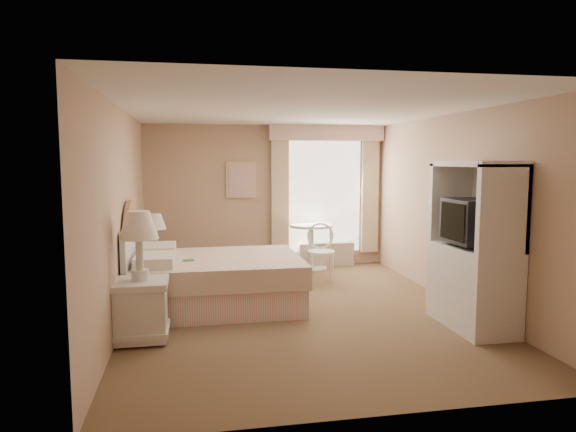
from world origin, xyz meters
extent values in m
cube|color=brown|center=(0.00, 0.00, 0.00)|extent=(4.20, 5.50, 0.01)
cube|color=silver|center=(0.00, 0.00, 2.50)|extent=(4.20, 5.50, 0.01)
cube|color=tan|center=(0.00, 2.75, 1.25)|extent=(4.20, 0.01, 2.50)
cube|color=tan|center=(0.00, -2.75, 1.25)|extent=(4.20, 0.01, 2.50)
cube|color=tan|center=(-2.10, 0.00, 1.25)|extent=(0.01, 5.50, 2.50)
cube|color=tan|center=(2.10, 0.00, 1.25)|extent=(0.01, 5.50, 2.50)
cube|color=white|center=(1.05, 2.72, 1.25)|extent=(1.30, 0.02, 2.00)
cube|color=beige|center=(0.22, 2.67, 1.25)|extent=(0.30, 0.08, 2.05)
cube|color=beige|center=(1.88, 2.67, 1.25)|extent=(0.30, 0.08, 2.05)
cube|color=#D8908C|center=(1.05, 2.63, 2.37)|extent=(2.05, 0.20, 0.28)
cube|color=beige|center=(1.05, 2.63, 0.21)|extent=(1.00, 0.22, 0.42)
cube|color=tan|center=(-0.45, 2.72, 1.55)|extent=(0.52, 0.03, 0.62)
cube|color=beige|center=(-0.45, 2.70, 1.55)|extent=(0.42, 0.02, 0.52)
cube|color=#D8908C|center=(-1.00, 0.41, 0.18)|extent=(2.10, 1.60, 0.36)
cube|color=beige|center=(-1.00, 0.41, 0.50)|extent=(2.16, 1.66, 0.28)
cube|color=silver|center=(-1.75, 0.03, 0.70)|extent=(0.45, 0.62, 0.14)
cube|color=silver|center=(-1.75, 0.79, 0.70)|extent=(0.45, 0.62, 0.14)
cube|color=#248748|center=(-1.35, 0.26, 0.64)|extent=(0.14, 0.10, 0.01)
cube|color=silver|center=(-2.05, 0.41, 0.55)|extent=(0.06, 1.70, 1.10)
cylinder|color=#A47157|center=(-2.05, 0.41, 0.65)|extent=(0.05, 1.50, 1.50)
cube|color=white|center=(-1.84, -0.75, 0.30)|extent=(0.51, 0.51, 0.56)
cube|color=white|center=(-1.84, -0.75, 0.61)|extent=(0.56, 0.56, 0.07)
cube|color=white|center=(-1.84, -0.75, 0.11)|extent=(0.56, 0.56, 0.06)
cylinder|color=silver|center=(-1.84, -0.75, 0.70)|extent=(0.18, 0.18, 0.11)
cylinder|color=silver|center=(-1.84, -0.75, 0.92)|extent=(0.08, 0.08, 0.45)
cone|color=white|center=(-1.84, -0.75, 1.22)|extent=(0.40, 0.40, 0.29)
cube|color=white|center=(-1.84, 1.63, 0.24)|extent=(0.41, 0.41, 0.45)
cube|color=white|center=(-1.84, 1.63, 0.49)|extent=(0.45, 0.45, 0.05)
cube|color=white|center=(-1.84, 1.63, 0.09)|extent=(0.45, 0.45, 0.04)
cylinder|color=silver|center=(-1.84, 1.63, 0.56)|extent=(0.14, 0.14, 0.09)
cylinder|color=silver|center=(-1.84, 1.63, 0.74)|extent=(0.06, 0.06, 0.36)
cone|color=white|center=(-1.84, 1.63, 0.98)|extent=(0.32, 0.32, 0.23)
cylinder|color=silver|center=(0.73, 2.40, 0.02)|extent=(0.55, 0.55, 0.03)
cylinder|color=silver|center=(0.73, 2.40, 0.39)|extent=(0.08, 0.08, 0.74)
cylinder|color=white|center=(0.73, 2.40, 0.76)|extent=(0.74, 0.74, 0.04)
cylinder|color=silver|center=(0.49, 1.41, 0.22)|extent=(0.03, 0.03, 0.44)
cylinder|color=silver|center=(0.82, 1.36, 0.22)|extent=(0.03, 0.03, 0.44)
cylinder|color=silver|center=(0.55, 1.74, 0.22)|extent=(0.03, 0.03, 0.44)
cylinder|color=silver|center=(0.88, 1.69, 0.22)|extent=(0.03, 0.03, 0.44)
cylinder|color=white|center=(0.69, 1.55, 0.45)|extent=(0.49, 0.49, 0.04)
torus|color=silver|center=(0.71, 1.69, 0.69)|extent=(0.43, 0.17, 0.42)
cylinder|color=silver|center=(0.55, 1.74, 0.64)|extent=(0.03, 0.03, 0.39)
cylinder|color=silver|center=(0.88, 1.69, 0.64)|extent=(0.03, 0.03, 0.39)
cube|color=white|center=(1.81, -0.98, 0.46)|extent=(0.56, 1.13, 0.92)
cube|color=white|center=(1.81, -1.50, 1.39)|extent=(0.56, 0.08, 0.92)
cube|color=white|center=(1.81, -0.45, 1.39)|extent=(0.56, 0.08, 0.92)
cube|color=white|center=(1.81, -0.98, 1.85)|extent=(0.56, 1.13, 0.06)
cube|color=white|center=(2.07, -0.98, 1.39)|extent=(0.04, 1.13, 0.92)
cube|color=black|center=(1.78, -0.98, 1.21)|extent=(0.49, 0.62, 0.49)
cube|color=black|center=(1.54, -0.98, 1.21)|extent=(0.02, 0.51, 0.41)
camera|label=1|loc=(-1.30, -6.17, 1.88)|focal=32.00mm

